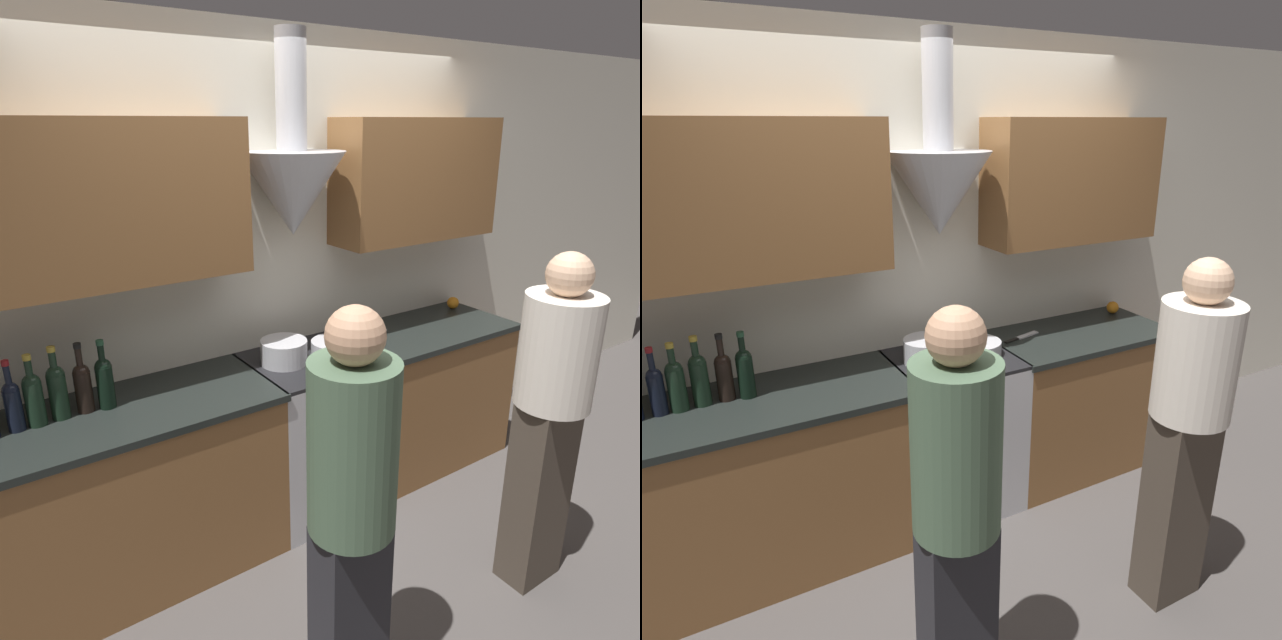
{
  "view_description": "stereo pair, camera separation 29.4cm",
  "coord_description": "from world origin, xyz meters",
  "views": [
    {
      "loc": [
        -1.58,
        -2.07,
        2.13
      ],
      "look_at": [
        0.0,
        0.21,
        1.16
      ],
      "focal_mm": 32.0,
      "sensor_mm": 36.0,
      "label": 1
    },
    {
      "loc": [
        -1.33,
        -2.23,
        2.13
      ],
      "look_at": [
        0.0,
        0.21,
        1.16
      ],
      "focal_mm": 32.0,
      "sensor_mm": 36.0,
      "label": 2
    }
  ],
  "objects": [
    {
      "name": "stove_range",
      "position": [
        0.0,
        0.31,
        0.46
      ],
      "size": [
        0.65,
        0.6,
        0.91
      ],
      "color": "silver",
      "rests_on": "ground_plane"
    },
    {
      "name": "person_foreground_left",
      "position": [
        -0.58,
        -0.82,
        0.9
      ],
      "size": [
        0.3,
        0.3,
        1.62
      ],
      "color": "#28282D",
      "rests_on": "ground_plane"
    },
    {
      "name": "counter_right",
      "position": [
        0.87,
        0.31,
        0.46
      ],
      "size": [
        1.11,
        0.62,
        0.91
      ],
      "color": "brown",
      "rests_on": "ground_plane"
    },
    {
      "name": "wine_bottle_6",
      "position": [
        -1.15,
        0.38,
        1.04
      ],
      "size": [
        0.07,
        0.07,
        0.32
      ],
      "color": "black",
      "rests_on": "counter_left"
    },
    {
      "name": "wine_bottle_5",
      "position": [
        -1.25,
        0.38,
        1.05
      ],
      "size": [
        0.08,
        0.08,
        0.33
      ],
      "color": "black",
      "rests_on": "counter_left"
    },
    {
      "name": "wine_bottle_3",
      "position": [
        -1.43,
        0.37,
        1.03
      ],
      "size": [
        0.07,
        0.07,
        0.32
      ],
      "color": "black",
      "rests_on": "counter_left"
    },
    {
      "name": "wine_bottle_4",
      "position": [
        -1.35,
        0.37,
        1.04
      ],
      "size": [
        0.08,
        0.08,
        0.32
      ],
      "color": "black",
      "rests_on": "counter_left"
    },
    {
      "name": "orange_fruit",
      "position": [
        1.3,
        0.48,
        0.95
      ],
      "size": [
        0.08,
        0.08,
        0.08
      ],
      "color": "orange",
      "rests_on": "counter_right"
    },
    {
      "name": "wall_back",
      "position": [
        -0.06,
        0.58,
        1.48
      ],
      "size": [
        8.4,
        0.55,
        2.6
      ],
      "color": "silver",
      "rests_on": "ground_plane"
    },
    {
      "name": "chefs_knife",
      "position": [
        0.5,
        0.39,
        0.91
      ],
      "size": [
        0.27,
        0.09,
        0.01
      ],
      "rotation": [
        0.0,
        0.0,
        0.23
      ],
      "color": "silver",
      "rests_on": "counter_right"
    },
    {
      "name": "mixing_bowl",
      "position": [
        0.15,
        0.29,
        0.95
      ],
      "size": [
        0.25,
        0.25,
        0.08
      ],
      "color": "silver",
      "rests_on": "stove_range"
    },
    {
      "name": "stock_pot",
      "position": [
        -0.15,
        0.34,
        0.97
      ],
      "size": [
        0.25,
        0.25,
        0.13
      ],
      "color": "silver",
      "rests_on": "stove_range"
    },
    {
      "name": "person_foreground_right",
      "position": [
        0.56,
        -0.79,
        0.9
      ],
      "size": [
        0.33,
        0.33,
        1.63
      ],
      "color": "#473D33",
      "rests_on": "ground_plane"
    },
    {
      "name": "counter_left",
      "position": [
        -1.05,
        0.31,
        0.46
      ],
      "size": [
        1.48,
        0.62,
        0.91
      ],
      "color": "brown",
      "rests_on": "ground_plane"
    },
    {
      "name": "ground_plane",
      "position": [
        0.0,
        0.0,
        0.0
      ],
      "size": [
        12.0,
        12.0,
        0.0
      ],
      "primitive_type": "plane",
      "color": "#4C4744"
    },
    {
      "name": "wine_bottle_7",
      "position": [
        -1.06,
        0.36,
        1.04
      ],
      "size": [
        0.07,
        0.07,
        0.32
      ],
      "color": "black",
      "rests_on": "counter_left"
    }
  ]
}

